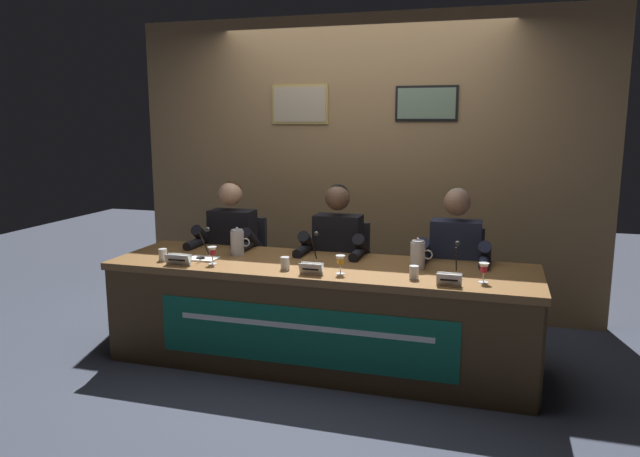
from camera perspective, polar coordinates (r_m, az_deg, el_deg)
name	(u,v)px	position (r m, az deg, el deg)	size (l,w,h in m)	color
ground_plane	(320,361)	(4.40, 0.00, -12.54)	(12.00, 12.00, 0.00)	#383D4C
wall_back_panelled	(362,166)	(5.34, 4.03, 5.93)	(4.17, 0.14, 2.60)	#937047
conference_table	(315,299)	(4.14, -0.43, -6.78)	(2.97, 0.84, 0.72)	brown
chair_left	(239,273)	(5.10, -7.68, -4.22)	(0.44, 0.45, 0.90)	black
panelist_left	(228,246)	(4.86, -8.72, -1.63)	(0.51, 0.48, 1.23)	black
nameplate_left	(178,260)	(4.24, -13.37, -2.89)	(0.18, 0.06, 0.08)	white
juice_glass_left	(212,252)	(4.21, -10.22, -2.22)	(0.06, 0.06, 0.12)	white
water_cup_left	(163,255)	(4.41, -14.73, -2.48)	(0.06, 0.06, 0.08)	silver
microphone_left	(203,249)	(4.39, -11.09, -1.90)	(0.06, 0.17, 0.22)	black
chair_center	(341,281)	(4.81, 2.06, -5.02)	(0.44, 0.45, 0.90)	black
panelist_center	(335,253)	(4.56, 1.45, -2.31)	(0.51, 0.48, 1.23)	black
nameplate_center	(311,269)	(3.88, -0.84, -3.85)	(0.15, 0.06, 0.08)	white
juice_glass_center	(340,261)	(3.89, 1.96, -3.12)	(0.06, 0.06, 0.12)	white
water_cup_center	(285,264)	(4.02, -3.35, -3.38)	(0.06, 0.06, 0.08)	silver
microphone_center	(313,254)	(4.15, -0.68, -2.41)	(0.06, 0.17, 0.22)	black
chair_right	(455,290)	(4.68, 12.71, -5.72)	(0.44, 0.45, 0.90)	black
panelist_right	(454,260)	(4.42, 12.67, -2.98)	(0.51, 0.48, 1.23)	black
nameplate_right	(449,279)	(3.71, 12.21, -4.76)	(0.15, 0.06, 0.08)	white
juice_glass_right	(484,269)	(3.82, 15.34, -3.74)	(0.06, 0.06, 0.12)	white
water_cup_right	(414,273)	(3.82, 8.94, -4.22)	(0.06, 0.06, 0.08)	silver
microphone_right	(456,265)	(3.92, 12.80, -3.44)	(0.06, 0.17, 0.22)	black
water_pitcher_left_side	(237,242)	(4.47, -7.87, -1.31)	(0.15, 0.10, 0.21)	silver
water_pitcher_right_side	(418,255)	(4.08, 9.30, -2.47)	(0.15, 0.10, 0.21)	silver
document_stack_left	(203,259)	(4.38, -11.10, -2.84)	(0.21, 0.15, 0.01)	white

